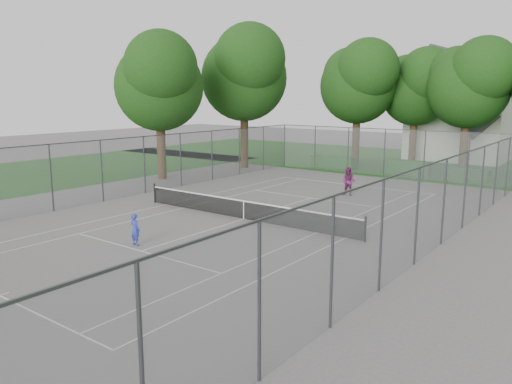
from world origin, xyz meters
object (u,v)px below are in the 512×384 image
Objects in this scene: tennis_net at (244,209)px; woman_player at (349,181)px; girl_player at (135,229)px; house at (460,115)px.

woman_player reaches higher than tennis_net.
girl_player is 14.55m from woman_player.
girl_player is at bearing -100.50° from woman_player.
tennis_net is 7.40× the size of woman_player.
house is (1.65, 30.33, 3.70)m from tennis_net.
tennis_net is 6.06m from girl_player.
house is 7.96× the size of girl_player.
house is 6.01× the size of woman_player.
woman_player is at bearing 80.47° from tennis_net.
tennis_net is at bearing -93.12° from house.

